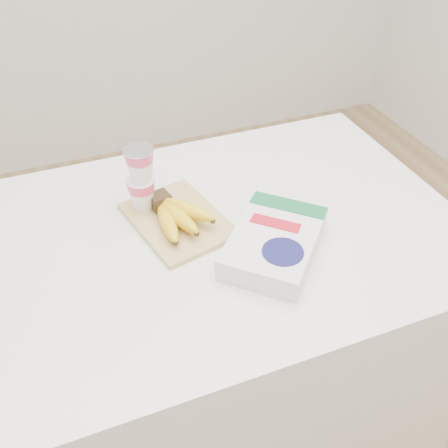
# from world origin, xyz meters

# --- Properties ---
(room) EXTENTS (4.00, 4.00, 4.00)m
(room) POSITION_xyz_m (0.00, 0.00, 1.35)
(room) COLOR tan
(room) RESTS_ON ground
(table) EXTENTS (1.25, 0.83, 0.94)m
(table) POSITION_xyz_m (0.00, 0.00, 0.47)
(table) COLOR white
(table) RESTS_ON ground
(cutting_board) EXTENTS (0.26, 0.31, 0.01)m
(cutting_board) POSITION_xyz_m (-0.06, 0.06, 0.94)
(cutting_board) COLOR tan
(cutting_board) RESTS_ON table
(bananas) EXTENTS (0.14, 0.20, 0.06)m
(bananas) POSITION_xyz_m (-0.07, 0.04, 0.97)
(bananas) COLOR #382816
(bananas) RESTS_ON cutting_board
(yogurt_stack) EXTENTS (0.08, 0.08, 0.17)m
(yogurt_stack) POSITION_xyz_m (-0.13, 0.13, 1.04)
(yogurt_stack) COLOR white
(yogurt_stack) RESTS_ON cutting_board
(cereal_box) EXTENTS (0.32, 0.32, 0.06)m
(cereal_box) POSITION_xyz_m (0.11, -0.13, 0.97)
(cereal_box) COLOR white
(cereal_box) RESTS_ON table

